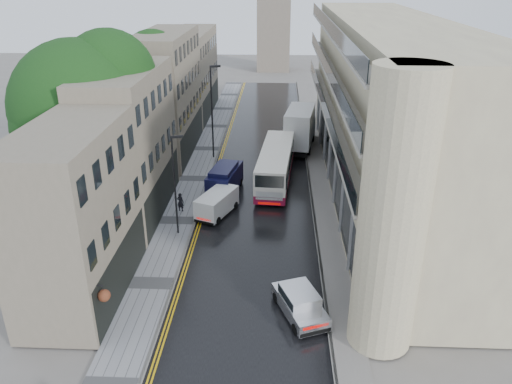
# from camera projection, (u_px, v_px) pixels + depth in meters

# --- Properties ---
(road) EXTENTS (9.00, 85.00, 0.02)m
(road) POSITION_uv_depth(u_px,v_px,m) (259.00, 181.00, 45.30)
(road) COLOR black
(road) RESTS_ON ground
(left_sidewalk) EXTENTS (2.70, 85.00, 0.12)m
(left_sidewalk) POSITION_uv_depth(u_px,v_px,m) (195.00, 179.00, 45.52)
(left_sidewalk) COLOR gray
(left_sidewalk) RESTS_ON ground
(right_sidewalk) EXTENTS (1.80, 85.00, 0.12)m
(right_sidewalk) POSITION_uv_depth(u_px,v_px,m) (319.00, 181.00, 45.05)
(right_sidewalk) COLOR slate
(right_sidewalk) RESTS_ON ground
(old_shop_row) EXTENTS (4.50, 56.00, 12.00)m
(old_shop_row) POSITION_uv_depth(u_px,v_px,m) (157.00, 108.00, 45.52)
(old_shop_row) COLOR gray
(old_shop_row) RESTS_ON ground
(modern_block) EXTENTS (8.00, 40.00, 14.00)m
(modern_block) POSITION_uv_depth(u_px,v_px,m) (385.00, 111.00, 40.64)
(modern_block) COLOR beige
(modern_block) RESTS_ON ground
(tree_near) EXTENTS (10.56, 10.56, 13.89)m
(tree_near) POSITION_uv_depth(u_px,v_px,m) (83.00, 130.00, 36.14)
(tree_near) COLOR black
(tree_near) RESTS_ON ground
(tree_far) EXTENTS (9.24, 9.24, 12.46)m
(tree_far) POSITION_uv_depth(u_px,v_px,m) (136.00, 97.00, 48.27)
(tree_far) COLOR black
(tree_far) RESTS_ON ground
(cream_bus) EXTENTS (3.45, 11.42, 3.07)m
(cream_bus) POSITION_uv_depth(u_px,v_px,m) (258.00, 178.00, 41.75)
(cream_bus) COLOR white
(cream_bus) RESTS_ON road
(white_lorry) EXTENTS (3.80, 8.84, 4.49)m
(white_lorry) POSITION_uv_depth(u_px,v_px,m) (287.00, 133.00, 50.93)
(white_lorry) COLOR silver
(white_lorry) RESTS_ON road
(silver_hatchback) EXTENTS (3.21, 4.55, 1.56)m
(silver_hatchback) POSITION_uv_depth(u_px,v_px,m) (296.00, 322.00, 25.96)
(silver_hatchback) COLOR silver
(silver_hatchback) RESTS_ON road
(white_van) EXTENTS (3.20, 4.52, 1.88)m
(white_van) POSITION_uv_depth(u_px,v_px,m) (198.00, 209.00, 37.78)
(white_van) COLOR white
(white_van) RESTS_ON road
(navy_van) EXTENTS (2.85, 5.24, 2.53)m
(navy_van) POSITION_uv_depth(u_px,v_px,m) (208.00, 185.00, 41.09)
(navy_van) COLOR black
(navy_van) RESTS_ON road
(pedestrian) EXTENTS (0.64, 0.50, 1.53)m
(pedestrian) POSITION_uv_depth(u_px,v_px,m) (180.00, 202.00, 39.09)
(pedestrian) COLOR black
(pedestrian) RESTS_ON left_sidewalk
(lamp_post_near) EXTENTS (0.84, 0.36, 7.29)m
(lamp_post_near) POSITION_uv_depth(u_px,v_px,m) (175.00, 187.00, 34.65)
(lamp_post_near) COLOR black
(lamp_post_near) RESTS_ON left_sidewalk
(lamp_post_far) EXTENTS (1.05, 0.51, 9.13)m
(lamp_post_far) POSITION_uv_depth(u_px,v_px,m) (212.00, 113.00, 48.77)
(lamp_post_far) COLOR black
(lamp_post_far) RESTS_ON left_sidewalk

